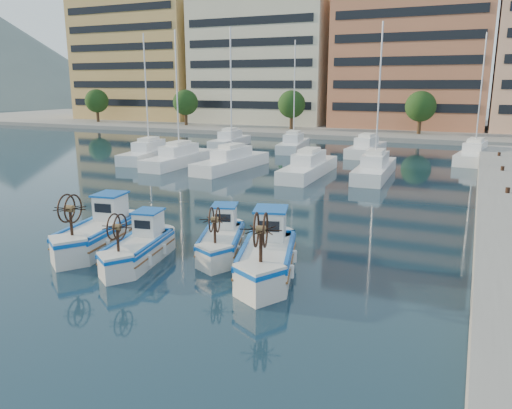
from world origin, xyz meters
The scene contains 9 objects.
ground centered at (0.00, 0.00, 0.00)m, with size 300.00×300.00×0.00m, color #1A3445.
quay centered at (13.00, 8.00, 0.60)m, with size 3.00×60.00×1.20m, color gray.
waterfront centered at (9.23, 65.04, 11.10)m, with size 180.00×40.00×25.60m.
hill_west centered at (-140.00, 110.00, 0.00)m, with size 180.00×180.00×60.00m, color slate.
yacht_marina centered at (-2.83, 27.99, 0.53)m, with size 37.33×23.29×11.50m.
fishing_boat_a centered at (-3.62, 0.21, 0.78)m, with size 2.52×4.66×2.83m.
fishing_boat_b centered at (-0.92, -0.54, 0.67)m, with size 2.23×4.02×2.44m.
fishing_boat_c centered at (1.64, 1.74, 0.67)m, with size 2.70×4.02×2.43m.
fishing_boat_d centered at (4.32, 0.37, 0.80)m, with size 3.05×4.80×2.91m.
Camera 1 is at (11.18, -16.21, 7.04)m, focal length 35.00 mm.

